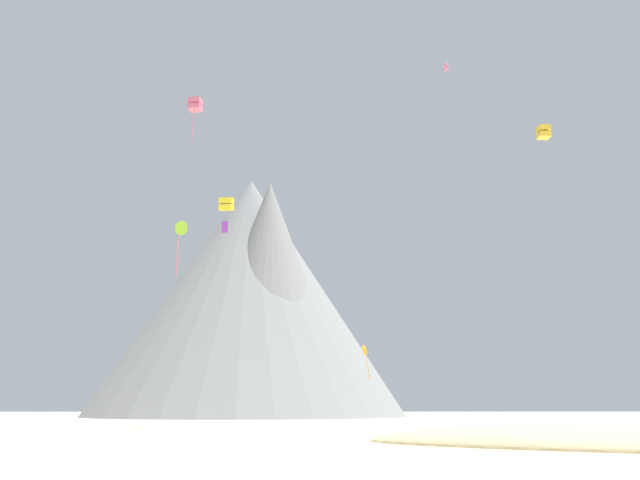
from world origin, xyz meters
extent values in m
plane|color=beige|center=(0.00, 0.00, 0.00)|extent=(400.00, 400.00, 0.00)
ellipsoid|color=beige|center=(-7.88, 9.95, 0.00)|extent=(18.27, 24.14, 1.72)
ellipsoid|color=#C6B284|center=(11.13, 7.81, 0.00)|extent=(25.12, 20.23, 2.16)
ellipsoid|color=beige|center=(-10.73, -3.08, 0.00)|extent=(24.21, 24.17, 2.45)
cone|color=#668C4C|center=(-13.29, 4.54, 0.33)|extent=(1.74, 1.74, 0.67)
cone|color=slate|center=(-13.09, 103.35, 22.68)|extent=(80.96, 80.96, 45.36)
cone|color=slate|center=(-9.05, 96.25, 21.40)|extent=(38.62, 38.62, 42.80)
cone|color=slate|center=(-16.25, 107.16, 16.75)|extent=(41.27, 41.27, 33.51)
cube|color=yellow|center=(-10.79, 38.21, 21.06)|extent=(1.44, 1.53, 0.85)
cube|color=yellow|center=(-10.79, 38.21, 21.77)|extent=(1.44, 1.53, 0.85)
cone|color=orange|center=(4.30, 53.59, 8.35)|extent=(1.05, 1.29, 1.23)
cylinder|color=orange|center=(4.55, 53.59, 6.29)|extent=(0.51, 0.35, 2.91)
cone|color=#8CD133|center=(-13.35, 27.72, 16.26)|extent=(1.25, 1.23, 1.23)
cylinder|color=#E5668C|center=(-13.49, 27.72, 13.94)|extent=(0.22, 0.48, 3.43)
cube|color=pink|center=(11.32, 36.44, 35.70)|extent=(0.36, 0.79, 0.79)
cube|color=#E5668C|center=(-15.85, 47.74, 35.94)|extent=(1.62, 1.63, 0.64)
cube|color=#E5668C|center=(-15.85, 47.74, 36.69)|extent=(1.62, 1.63, 0.64)
cylinder|color=#E5668C|center=(-15.99, 47.74, 33.68)|extent=(0.33, 0.66, 3.85)
cube|color=purple|center=(-12.31, 51.15, 22.43)|extent=(0.83, 0.60, 1.41)
cube|color=gold|center=(15.37, 21.95, 22.43)|extent=(0.92, 0.92, 0.42)
cube|color=gold|center=(15.37, 21.95, 22.96)|extent=(0.92, 0.92, 0.42)
camera|label=1|loc=(-3.59, -27.74, 2.06)|focal=38.84mm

